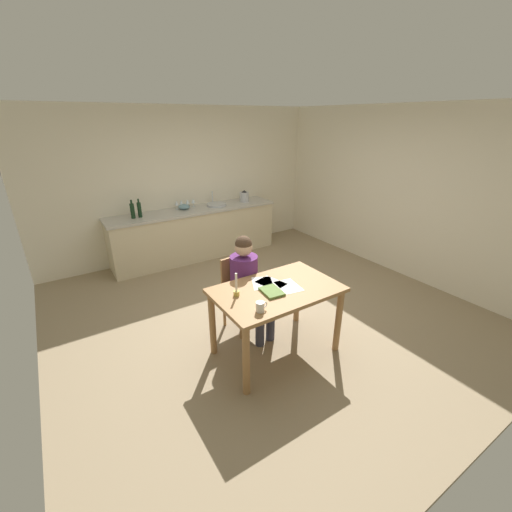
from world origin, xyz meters
TOP-DOWN VIEW (x-y plane):
  - ground_plane at (0.00, 0.00)m, footprint 5.20×5.20m
  - wall_back at (0.00, 2.60)m, footprint 5.20×0.12m
  - wall_right at (2.60, 0.00)m, footprint 0.12×5.20m
  - kitchen_counter at (0.00, 2.24)m, footprint 3.02×0.64m
  - dining_table at (-0.37, -0.75)m, footprint 1.29×0.81m
  - chair_at_table at (-0.43, -0.10)m, footprint 0.45×0.45m
  - person_seated at (-0.41, -0.25)m, footprint 0.37×0.62m
  - coffee_mug at (-0.75, -1.01)m, footprint 0.12×0.08m
  - candlestick at (-0.79, -0.65)m, footprint 0.06×0.06m
  - book_magazine at (-0.46, -0.79)m, footprint 0.20×0.26m
  - paper_letter at (-0.24, -0.77)m, footprint 0.25×0.32m
  - paper_bill at (-0.35, -0.62)m, footprint 0.28×0.34m
  - paper_envelope at (-0.43, -0.57)m, footprint 0.32×0.36m
  - sink_unit at (0.45, 2.24)m, footprint 0.36×0.36m
  - bottle_oil at (-1.04, 2.23)m, footprint 0.07×0.07m
  - bottle_vinegar at (-0.93, 2.24)m, footprint 0.06×0.06m
  - mixing_bowl at (-0.15, 2.32)m, footprint 0.20×0.20m
  - stovetop_kettle at (1.04, 2.24)m, footprint 0.18×0.18m
  - wine_glass_near_sink at (0.06, 2.39)m, footprint 0.07×0.07m
  - wine_glass_by_kettle at (-0.05, 2.39)m, footprint 0.07×0.07m
  - wine_glass_back_left at (-0.17, 2.39)m, footprint 0.07×0.07m
  - wine_glass_back_right at (-0.25, 2.39)m, footprint 0.07×0.07m

SIDE VIEW (x-z plane):
  - ground_plane at x=0.00m, z-range -0.04..0.00m
  - kitchen_counter at x=0.00m, z-range 0.00..0.90m
  - chair_at_table at x=-0.43m, z-range 0.06..0.94m
  - dining_table at x=-0.37m, z-range 0.27..1.05m
  - person_seated at x=-0.41m, z-range 0.08..1.28m
  - paper_letter at x=-0.24m, z-range 0.78..0.79m
  - paper_bill at x=-0.35m, z-range 0.78..0.79m
  - paper_envelope at x=-0.43m, z-range 0.78..0.79m
  - book_magazine at x=-0.46m, z-range 0.78..0.81m
  - coffee_mug at x=-0.75m, z-range 0.78..0.88m
  - candlestick at x=-0.79m, z-range 0.73..0.97m
  - sink_unit at x=0.45m, z-range 0.80..1.04m
  - mixing_bowl at x=-0.15m, z-range 0.90..0.99m
  - stovetop_kettle at x=1.04m, z-range 0.89..1.11m
  - wine_glass_near_sink at x=0.06m, z-range 0.93..1.09m
  - wine_glass_by_kettle at x=-0.05m, z-range 0.93..1.09m
  - wine_glass_back_left at x=-0.17m, z-range 0.93..1.09m
  - wine_glass_back_right at x=-0.25m, z-range 0.93..1.09m
  - bottle_oil at x=-1.04m, z-range 0.88..1.18m
  - bottle_vinegar at x=-0.93m, z-range 0.88..1.18m
  - wall_back at x=0.00m, z-range 0.00..2.60m
  - wall_right at x=2.60m, z-range 0.00..2.60m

